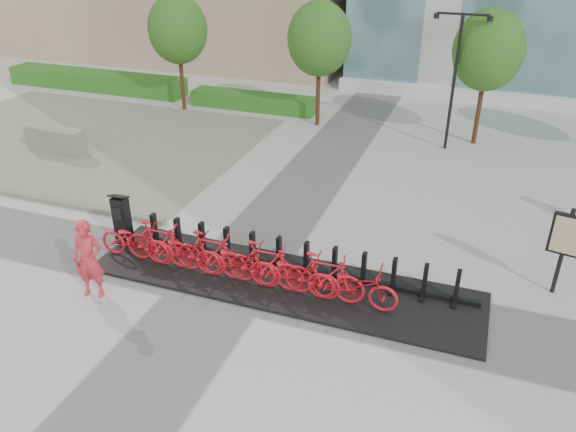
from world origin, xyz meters
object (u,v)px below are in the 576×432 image
(jersey_barrier, at_px, (56,140))
(kiosk, at_px, (122,219))
(map_sign, at_px, (566,239))
(bike_0, at_px, (135,241))
(worker_red, at_px, (88,259))

(jersey_barrier, bearing_deg, kiosk, -33.89)
(kiosk, relative_size, map_sign, 0.66)
(bike_0, height_order, kiosk, kiosk)
(map_sign, bearing_deg, worker_red, -148.36)
(kiosk, relative_size, jersey_barrier, 0.61)
(worker_red, xyz_separation_m, jersey_barrier, (-7.16, 7.22, -0.50))
(worker_red, distance_m, jersey_barrier, 10.18)
(bike_0, height_order, jersey_barrier, bike_0)
(map_sign, bearing_deg, kiosk, -160.34)
(worker_red, height_order, map_sign, map_sign)
(bike_0, relative_size, worker_red, 1.03)
(bike_0, xyz_separation_m, kiosk, (-0.76, 0.58, 0.18))
(worker_red, relative_size, jersey_barrier, 0.80)
(bike_0, xyz_separation_m, jersey_barrier, (-7.28, 5.62, -0.14))
(bike_0, distance_m, kiosk, 0.97)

